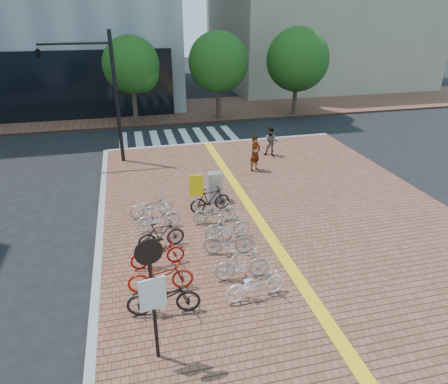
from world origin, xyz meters
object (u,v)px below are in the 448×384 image
object	(u,v)px
bike_7	(242,264)
pedestrian_b	(271,142)
bike_4	(158,217)
bike_8	(229,240)
bike_1	(161,276)
bike_6	(255,284)
bike_2	(158,253)
utility_box	(215,187)
yellow_sign	(196,190)
notice_sign	(152,287)
bike_5	(151,206)
traffic_light_pole	(81,75)
bike_0	(163,297)
pedestrian_a	(255,153)
bike_9	(228,226)
bike_10	(215,211)
bike_3	(161,235)
bike_11	(210,200)

from	to	relation	value
bike_7	pedestrian_b	bearing A→B (deg)	-22.69
bike_4	bike_8	distance (m)	3.06
bike_1	bike_6	xyz separation A→B (m)	(2.56, -0.96, -0.02)
bike_2	utility_box	distance (m)	5.06
bike_1	bike_7	distance (m)	2.45
bike_7	bike_8	xyz separation A→B (m)	(-0.05, 1.39, -0.00)
bike_6	bike_8	world-z (taller)	bike_8
yellow_sign	notice_sign	size ratio (longest dim) A/B	0.59
bike_7	bike_5	bearing A→B (deg)	28.14
yellow_sign	traffic_light_pole	world-z (taller)	traffic_light_pole
pedestrian_b	yellow_sign	bearing A→B (deg)	-100.12
bike_1	bike_6	distance (m)	2.73
bike_5	bike_8	bearing A→B (deg)	-152.24
bike_0	bike_8	distance (m)	3.37
pedestrian_a	bike_9	bearing A→B (deg)	-149.43
bike_7	bike_10	size ratio (longest dim) A/B	1.00
bike_3	yellow_sign	size ratio (longest dim) A/B	0.83
bike_2	notice_sign	bearing A→B (deg)	169.07
bike_0	notice_sign	xyz separation A→B (m)	(-0.31, -1.50, 1.55)
bike_0	bike_10	world-z (taller)	bike_0
bike_5	traffic_light_pole	xyz separation A→B (m)	(-2.53, 6.79, 4.12)
bike_1	bike_11	distance (m)	5.17
utility_box	bike_6	bearing A→B (deg)	-92.33
bike_1	bike_8	size ratio (longest dim) A/B	1.11
bike_7	bike_6	bearing A→B (deg)	-171.58
bike_10	bike_4	bearing A→B (deg)	89.52
bike_11	bike_0	bearing A→B (deg)	147.45
bike_5	bike_10	world-z (taller)	bike_10
bike_3	notice_sign	xyz separation A→B (m)	(-0.57, -4.79, 1.58)
bike_1	pedestrian_a	distance (m)	10.10
notice_sign	bike_6	bearing A→B (deg)	27.79
yellow_sign	bike_8	bearing A→B (deg)	-75.33
bike_1	notice_sign	world-z (taller)	notice_sign
bike_6	pedestrian_a	distance (m)	9.86
notice_sign	bike_11	bearing A→B (deg)	68.64
bike_1	bike_3	size ratio (longest dim) A/B	1.17
bike_6	bike_0	bearing A→B (deg)	83.14
bike_3	bike_9	world-z (taller)	bike_9
bike_5	bike_9	world-z (taller)	bike_9
bike_8	bike_11	xyz separation A→B (m)	(0.04, 3.18, -0.00)
traffic_light_pole	bike_11	bearing A→B (deg)	-54.85
bike_6	bike_7	size ratio (longest dim) A/B	1.05
bike_2	pedestrian_a	xyz separation A→B (m)	(5.54, 7.16, 0.45)
bike_3	yellow_sign	distance (m)	2.30
bike_6	traffic_light_pole	world-z (taller)	traffic_light_pole
bike_11	pedestrian_b	distance (m)	7.41
bike_11	pedestrian_a	world-z (taller)	pedestrian_a
bike_6	yellow_sign	distance (m)	4.91
bike_1	bike_5	size ratio (longest dim) A/B	1.12
bike_10	notice_sign	xyz separation A→B (m)	(-2.73, -6.11, 1.61)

